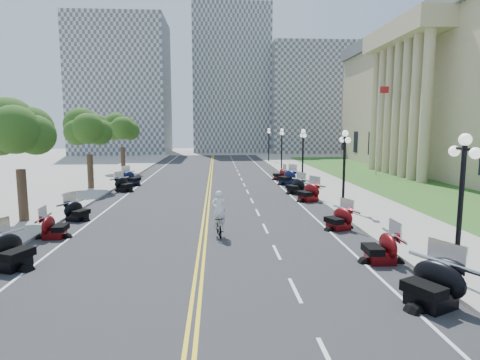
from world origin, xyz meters
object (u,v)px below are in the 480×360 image
object	(u,v)px
motorcycle_n_3	(432,282)
bicycle	(219,226)
flagpole	(378,130)
cyclist_rider	(219,197)

from	to	relation	value
motorcycle_n_3	bicycle	bearing A→B (deg)	-168.31
flagpole	cyclist_rider	bearing A→B (deg)	-126.45
motorcycle_n_3	cyclist_rider	bearing A→B (deg)	-168.31
flagpole	bicycle	world-z (taller)	flagpole
bicycle	cyclist_rider	xyz separation A→B (m)	(0.00, 0.00, 1.46)
flagpole	cyclist_rider	xyz separation A→B (m)	(-17.24, -23.34, -3.04)
flagpole	bicycle	size ratio (longest dim) A/B	5.96
flagpole	motorcycle_n_3	xyz separation A→B (m)	(-11.01, -31.41, -4.24)
motorcycle_n_3	cyclist_rider	distance (m)	10.26
flagpole	bicycle	bearing A→B (deg)	-126.45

